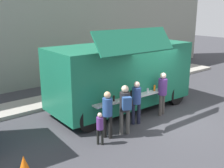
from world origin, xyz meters
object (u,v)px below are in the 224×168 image
object	(u,v)px
customer_front_ordering	(136,99)
traffic_cone_orange	(24,166)
trash_bin	(145,74)
child_near_queue	(100,126)
food_truck_main	(121,74)
customer_rear_waiting	(107,111)
customer_extra_browsing	(162,90)
customer_mid_with_backpack	(125,105)

from	to	relation	value
customer_front_ordering	traffic_cone_orange	bearing A→B (deg)	125.29
trash_bin	customer_front_ordering	distance (m)	5.95
child_near_queue	food_truck_main	bearing A→B (deg)	-0.33
customer_rear_waiting	customer_extra_browsing	world-z (taller)	customer_extra_browsing
customer_mid_with_backpack	customer_extra_browsing	distance (m)	2.35
food_truck_main	customer_rear_waiting	xyz separation A→B (m)	(-2.15, -1.78, -0.54)
food_truck_main	customer_front_ordering	world-z (taller)	food_truck_main
food_truck_main	traffic_cone_orange	world-z (taller)	food_truck_main
traffic_cone_orange	customer_mid_with_backpack	xyz separation A→B (m)	(3.54, 0.12, 0.77)
trash_bin	customer_rear_waiting	world-z (taller)	customer_rear_waiting
trash_bin	customer_front_ordering	xyz separation A→B (m)	(-4.50, -3.87, 0.45)
trash_bin	customer_mid_with_backpack	bearing A→B (deg)	-141.60
traffic_cone_orange	customer_rear_waiting	world-z (taller)	customer_rear_waiting
customer_front_ordering	customer_rear_waiting	bearing A→B (deg)	127.11
food_truck_main	customer_front_ordering	bearing A→B (deg)	-110.89
customer_front_ordering	child_near_queue	world-z (taller)	customer_front_ordering
customer_front_ordering	customer_mid_with_backpack	world-z (taller)	customer_mid_with_backpack
traffic_cone_orange	customer_extra_browsing	xyz separation A→B (m)	(5.85, 0.50, 0.76)
customer_front_ordering	customer_extra_browsing	xyz separation A→B (m)	(1.42, -0.02, 0.07)
customer_rear_waiting	child_near_queue	distance (m)	0.60
customer_front_ordering	customer_mid_with_backpack	xyz separation A→B (m)	(-0.90, -0.40, 0.09)
trash_bin	customer_mid_with_backpack	size ratio (longest dim) A/B	0.59
trash_bin	customer_mid_with_backpack	distance (m)	6.91
customer_mid_with_backpack	customer_extra_browsing	bearing A→B (deg)	-52.69
trash_bin	customer_mid_with_backpack	xyz separation A→B (m)	(-5.39, -4.28, 0.54)
traffic_cone_orange	customer_extra_browsing	size ratio (longest dim) A/B	0.32
traffic_cone_orange	child_near_queue	size ratio (longest dim) A/B	0.52
customer_front_ordering	customer_extra_browsing	distance (m)	1.42
child_near_queue	customer_front_ordering	bearing A→B (deg)	-25.01
traffic_cone_orange	customer_rear_waiting	size ratio (longest dim) A/B	0.35
trash_bin	child_near_queue	size ratio (longest dim) A/B	0.95
trash_bin	customer_extra_browsing	xyz separation A→B (m)	(-3.08, -3.90, 0.53)
trash_bin	customer_extra_browsing	size ratio (longest dim) A/B	0.58
food_truck_main	customer_extra_browsing	size ratio (longest dim) A/B	3.50
food_truck_main	child_near_queue	bearing A→B (deg)	-140.84
customer_mid_with_backpack	customer_front_ordering	bearing A→B (deg)	-37.81
trash_bin	customer_front_ordering	world-z (taller)	customer_front_ordering
customer_rear_waiting	child_near_queue	bearing A→B (deg)	176.87
customer_mid_with_backpack	customer_rear_waiting	size ratio (longest dim) A/B	1.08
traffic_cone_orange	customer_front_ordering	xyz separation A→B (m)	(4.44, 0.52, 0.68)
traffic_cone_orange	customer_extra_browsing	world-z (taller)	customer_extra_browsing
food_truck_main	child_near_queue	distance (m)	3.40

